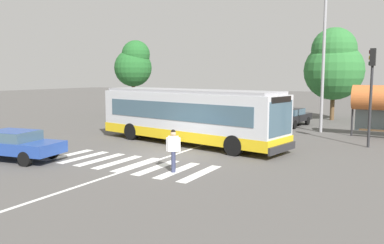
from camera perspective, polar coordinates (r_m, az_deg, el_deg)
ground_plane at (r=18.76m, az=-3.81°, el=-4.99°), size 160.00×160.00×0.00m
city_transit_bus at (r=21.90m, az=-0.59°, el=0.93°), size 11.97×4.61×3.06m
pedestrian_crossing_street at (r=15.50m, az=-2.75°, el=-3.85°), size 0.54×0.40×1.72m
foreground_sedan at (r=19.50m, az=-24.63°, el=-2.86°), size 4.73×2.50×1.35m
parked_car_red at (r=33.67m, az=1.07°, el=1.59°), size 2.06×4.59×1.35m
parked_car_blue at (r=32.43m, az=5.26°, el=1.36°), size 2.32×4.68×1.35m
parked_car_champagne at (r=31.34m, az=9.84°, el=1.10°), size 2.25×4.66×1.35m
parked_car_black at (r=30.55m, az=14.20°, el=0.85°), size 2.29×4.67×1.35m
traffic_light_far_corner at (r=22.68m, az=24.77°, el=5.31°), size 0.33×0.32×5.24m
twin_arm_street_lamp at (r=27.72m, az=18.77°, el=11.09°), size 4.31×0.32×10.03m
background_tree_left at (r=37.79m, az=-8.50°, el=8.38°), size 3.55×3.55×7.14m
background_tree_right at (r=35.64m, az=20.04°, el=7.89°), size 5.00×5.00×7.86m
crosswalk_painted_stripes at (r=17.42m, az=-9.45°, el=-5.98°), size 7.74×3.00×0.01m
lane_center_line at (r=20.35m, az=-0.32°, el=-4.03°), size 0.16×24.00×0.01m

